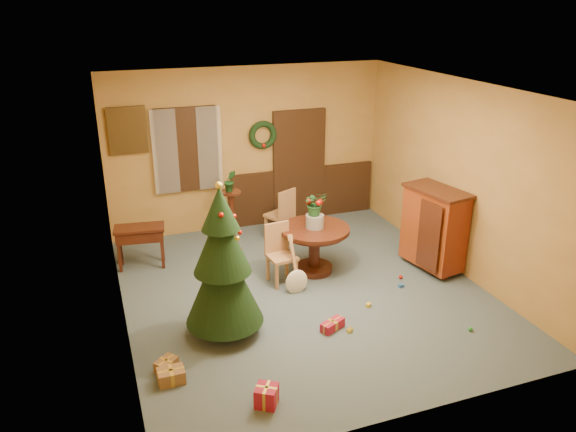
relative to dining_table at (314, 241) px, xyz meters
name	(u,v)px	position (x,y,z in m)	size (l,w,h in m)	color
room_envelope	(261,167)	(-0.18, 2.14, 0.60)	(5.50, 5.50, 5.50)	#3A4B54
dining_table	(314,241)	(0.00, 0.00, 0.00)	(1.07, 1.07, 0.74)	black
urn	(315,221)	(0.00, 0.00, 0.32)	(0.28, 0.28, 0.20)	slate
centerpiece_plant	(315,203)	(0.00, 0.00, 0.61)	(0.34, 0.29, 0.37)	#1E4C23
chair_near	(280,251)	(-0.60, -0.10, -0.03)	(0.43, 0.43, 0.90)	olive
chair_far	(282,213)	(-0.05, 1.31, -0.01)	(0.55, 0.55, 0.94)	olive
guitar	(297,267)	(-0.49, -0.52, -0.12)	(0.34, 0.16, 0.79)	#EDDFC6
plant_stand	(231,210)	(-0.90, 1.54, 0.06)	(0.36, 0.36, 0.92)	black
stand_plant	(230,181)	(-0.90, 1.54, 0.59)	(0.21, 0.17, 0.38)	#19471E
christmas_tree	(223,265)	(-1.71, -1.19, 0.44)	(0.98, 0.98, 2.02)	#382111
writing_desk	(140,237)	(-2.48, 1.09, 0.00)	(0.81, 0.48, 0.68)	black
sideboard	(434,227)	(1.77, -0.52, 0.19)	(0.71, 1.10, 1.31)	#541009
gift_a	(171,376)	(-2.52, -1.95, -0.44)	(0.30, 0.22, 0.16)	brown
gift_b	(267,396)	(-1.64, -2.67, -0.40)	(0.31, 0.31, 0.23)	maroon
gift_c	(166,365)	(-2.53, -1.71, -0.45)	(0.30, 0.29, 0.14)	brown
gift_d	(332,325)	(-0.40, -1.59, -0.45)	(0.37, 0.27, 0.12)	maroon
toy_a	(401,286)	(1.01, -0.93, -0.49)	(0.08, 0.05, 0.05)	#2960B2
toy_b	(470,329)	(1.24, -2.24, -0.48)	(0.06, 0.06, 0.06)	green
toy_c	(368,305)	(0.30, -1.25, -0.49)	(0.08, 0.05, 0.05)	gold
toy_d	(401,277)	(1.14, -0.69, -0.48)	(0.06, 0.06, 0.06)	red
toy_e	(350,330)	(-0.22, -1.73, -0.49)	(0.08, 0.05, 0.05)	yellow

